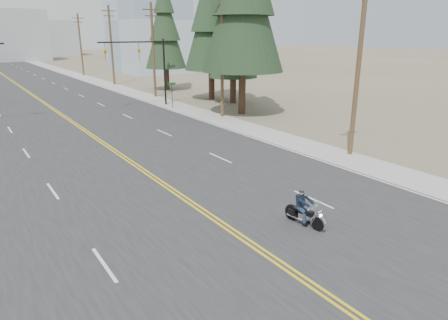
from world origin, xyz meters
TOP-DOWN VIEW (x-y plane):
  - ground_plane at (0.00, 0.00)m, footprint 400.00×400.00m
  - road at (0.00, 70.00)m, footprint 20.00×200.00m
  - sidewalk_right at (11.50, 70.00)m, footprint 3.00×200.00m
  - traffic_mast_right at (8.98, 32.00)m, footprint 7.10×0.26m
  - street_sign at (10.80, 30.00)m, footprint 0.90×0.06m
  - utility_pole_a at (12.50, 8.00)m, footprint 2.20×0.30m
  - utility_pole_b at (12.50, 23.00)m, footprint 2.20×0.30m
  - utility_pole_c at (12.50, 38.00)m, footprint 2.20×0.30m
  - utility_pole_d at (12.50, 53.00)m, footprint 2.20×0.30m
  - utility_pole_e at (12.50, 70.00)m, footprint 2.20×0.30m
  - glass_building at (32.00, 70.00)m, footprint 24.00×16.00m
  - haze_bldg_b at (8.00, 125.00)m, footprint 18.00×14.00m
  - haze_bldg_c at (40.00, 110.00)m, footprint 16.00×12.00m
  - haze_bldg_e at (25.00, 150.00)m, footprint 14.00×14.00m
  - motorcyclist at (2.78, 2.36)m, footprint 1.02×1.96m
  - conifer_mid at (17.85, 28.83)m, footprint 5.37×5.37m
  - conifer_tall at (17.30, 32.47)m, footprint 6.24×6.24m
  - conifer_far at (16.68, 43.23)m, footprint 5.56×5.56m

SIDE VIEW (x-z plane):
  - ground_plane at x=0.00m, z-range 0.00..0.00m
  - road at x=0.00m, z-range 0.00..0.01m
  - sidewalk_right at x=11.50m, z-range 0.00..0.01m
  - motorcyclist at x=2.78m, z-range 0.00..1.46m
  - street_sign at x=10.80m, z-range 0.49..3.12m
  - traffic_mast_right at x=8.98m, z-range 1.44..8.44m
  - utility_pole_a at x=12.50m, z-range 0.23..11.23m
  - utility_pole_c at x=12.50m, z-range 0.23..11.23m
  - utility_pole_e at x=12.50m, z-range 0.23..11.23m
  - utility_pole_b at x=12.50m, z-range 0.23..11.73m
  - utility_pole_d at x=12.50m, z-range 0.23..11.73m
  - haze_bldg_e at x=25.00m, z-range 0.00..12.00m
  - haze_bldg_b at x=8.00m, z-range 0.00..14.00m
  - conifer_mid at x=17.85m, z-range 1.06..15.37m
  - conifer_far at x=16.68m, z-range 1.10..15.98m
  - haze_bldg_c at x=40.00m, z-range 0.00..18.00m
  - conifer_tall at x=17.30m, z-range 1.29..18.61m
  - glass_building at x=32.00m, z-range 0.00..20.00m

